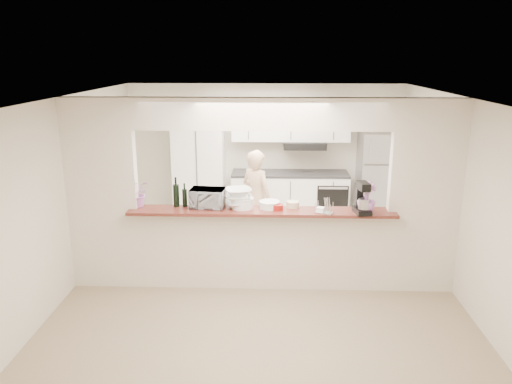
{
  "coord_description": "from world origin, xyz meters",
  "views": [
    {
      "loc": [
        0.14,
        -6.1,
        3.0
      ],
      "look_at": [
        -0.08,
        0.3,
        1.23
      ],
      "focal_mm": 35.0,
      "sensor_mm": 36.0,
      "label": 1
    }
  ],
  "objects_px": {
    "refrigerator": "(379,179)",
    "toaster_oven": "(208,198)",
    "person": "(257,199)",
    "stand_mixer": "(362,199)"
  },
  "relations": [
    {
      "from": "refrigerator",
      "to": "person",
      "type": "xyz_separation_m",
      "value": [
        -2.17,
        -1.14,
        -0.07
      ]
    },
    {
      "from": "toaster_oven",
      "to": "stand_mixer",
      "type": "xyz_separation_m",
      "value": [
        1.95,
        -0.19,
        0.06
      ]
    },
    {
      "from": "toaster_oven",
      "to": "person",
      "type": "xyz_separation_m",
      "value": [
        0.58,
        1.46,
        -0.43
      ]
    },
    {
      "from": "refrigerator",
      "to": "person",
      "type": "height_order",
      "value": "refrigerator"
    },
    {
      "from": "refrigerator",
      "to": "stand_mixer",
      "type": "height_order",
      "value": "refrigerator"
    },
    {
      "from": "stand_mixer",
      "to": "person",
      "type": "xyz_separation_m",
      "value": [
        -1.36,
        1.65,
        -0.49
      ]
    },
    {
      "from": "stand_mixer",
      "to": "person",
      "type": "relative_size",
      "value": 0.26
    },
    {
      "from": "refrigerator",
      "to": "toaster_oven",
      "type": "distance_m",
      "value": 3.8
    },
    {
      "from": "refrigerator",
      "to": "person",
      "type": "relative_size",
      "value": 1.09
    },
    {
      "from": "toaster_oven",
      "to": "person",
      "type": "distance_m",
      "value": 1.63
    }
  ]
}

